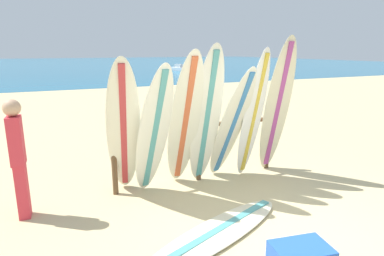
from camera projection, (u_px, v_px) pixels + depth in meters
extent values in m
plane|color=#CCB784|center=(292.00, 249.00, 3.91)|extent=(120.00, 120.00, 0.00)
cube|color=#196B93|center=(60.00, 64.00, 55.35)|extent=(120.00, 80.00, 0.01)
cylinder|color=brown|center=(114.00, 161.00, 5.28)|extent=(0.09, 0.09, 1.17)
cylinder|color=brown|center=(199.00, 149.00, 5.89)|extent=(0.09, 0.09, 1.17)
cylinder|color=brown|center=(268.00, 140.00, 6.49)|extent=(0.09, 0.09, 1.17)
cylinder|color=brown|center=(199.00, 126.00, 5.79)|extent=(3.15, 0.08, 0.08)
ellipsoid|color=silver|center=(123.00, 130.00, 4.96)|extent=(0.71, 1.22, 2.28)
cube|color=#B73338|center=(123.00, 130.00, 4.96)|extent=(0.28, 1.07, 2.11)
ellipsoid|color=white|center=(154.00, 132.00, 5.03)|extent=(0.69, 0.99, 2.19)
cube|color=teal|center=(154.00, 132.00, 5.03)|extent=(0.25, 0.86, 2.02)
ellipsoid|color=silver|center=(185.00, 123.00, 5.26)|extent=(0.62, 1.17, 2.38)
cube|color=#CC5933|center=(185.00, 123.00, 5.26)|extent=(0.19, 1.06, 2.19)
ellipsoid|color=white|center=(206.00, 118.00, 5.42)|extent=(0.55, 0.83, 2.46)
cube|color=teal|center=(206.00, 118.00, 5.42)|extent=(0.13, 0.76, 2.27)
ellipsoid|color=silver|center=(232.00, 125.00, 5.70)|extent=(0.74, 1.10, 2.11)
cube|color=#3372B2|center=(232.00, 125.00, 5.70)|extent=(0.27, 0.95, 1.95)
ellipsoid|color=white|center=(253.00, 115.00, 5.82)|extent=(0.58, 0.67, 2.40)
cube|color=gold|center=(253.00, 115.00, 5.82)|extent=(0.20, 0.57, 2.21)
ellipsoid|color=beige|center=(277.00, 108.00, 6.01)|extent=(0.59, 0.78, 2.60)
cube|color=#A53F8C|center=(277.00, 108.00, 6.01)|extent=(0.17, 0.69, 2.40)
ellipsoid|color=beige|center=(217.00, 233.00, 4.21)|extent=(2.58, 1.46, 0.07)
cube|color=teal|center=(217.00, 233.00, 4.21)|extent=(2.21, 0.94, 0.08)
cube|color=#D8333F|center=(23.00, 191.00, 4.59)|extent=(0.16, 0.23, 0.80)
cube|color=#D8333F|center=(16.00, 141.00, 4.41)|extent=(0.19, 0.28, 0.68)
sphere|color=tan|center=(12.00, 108.00, 4.31)|extent=(0.23, 0.23, 0.23)
cube|color=silver|center=(179.00, 69.00, 37.30)|extent=(1.98, 2.55, 0.35)
cube|color=silver|center=(179.00, 66.00, 37.22)|extent=(0.99, 1.07, 0.36)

